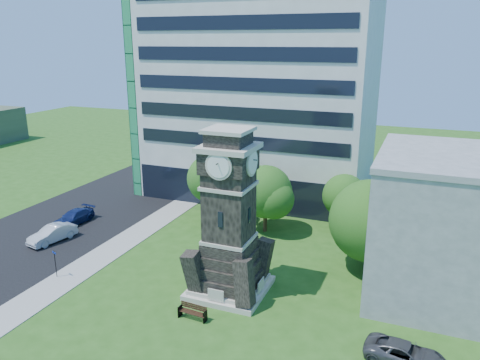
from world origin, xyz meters
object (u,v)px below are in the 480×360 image
at_px(car_street_mid, 52,234).
at_px(park_bench, 193,311).
at_px(car_street_north, 74,217).
at_px(street_sign, 55,261).
at_px(clock_tower, 229,224).
at_px(car_east_lot, 406,355).

bearing_deg(car_street_mid, park_bench, -7.32).
xyz_separation_m(car_street_north, street_sign, (6.48, -9.49, 0.72)).
bearing_deg(car_street_north, car_street_mid, -71.17).
height_order(clock_tower, street_sign, clock_tower).
bearing_deg(clock_tower, park_bench, -100.82).
xyz_separation_m(car_street_mid, car_street_north, (-1.18, 4.21, -0.06)).
xyz_separation_m(car_street_north, car_east_lot, (32.49, -10.14, -0.04)).
bearing_deg(car_east_lot, clock_tower, 80.88).
distance_m(park_bench, street_sign, 12.65).
xyz_separation_m(car_east_lot, street_sign, (-26.01, 0.65, 0.76)).
distance_m(clock_tower, park_bench, 6.45).
bearing_deg(car_east_lot, car_street_mid, 87.24).
bearing_deg(car_street_north, street_sign, -52.56).
height_order(clock_tower, car_street_mid, clock_tower).
xyz_separation_m(car_east_lot, park_bench, (-13.43, -0.43, -0.10)).
xyz_separation_m(clock_tower, car_street_mid, (-18.70, 2.06, -4.53)).
height_order(car_street_mid, park_bench, car_street_mid).
distance_m(car_street_north, street_sign, 11.51).
bearing_deg(park_bench, car_east_lot, 5.86).
bearing_deg(park_bench, car_street_mid, 164.41).
bearing_deg(park_bench, street_sign, 179.09).
height_order(clock_tower, park_bench, clock_tower).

